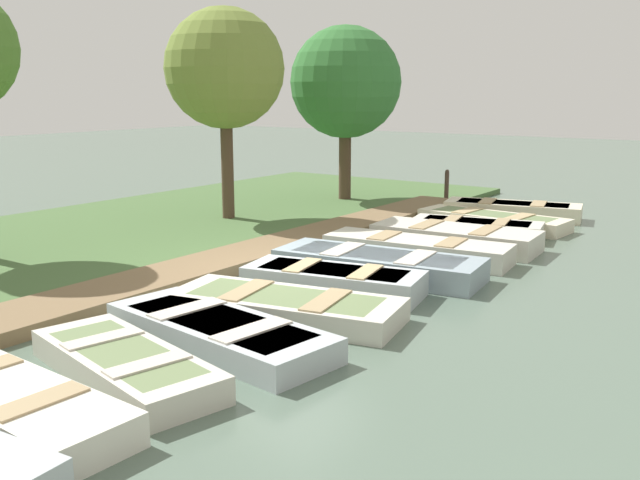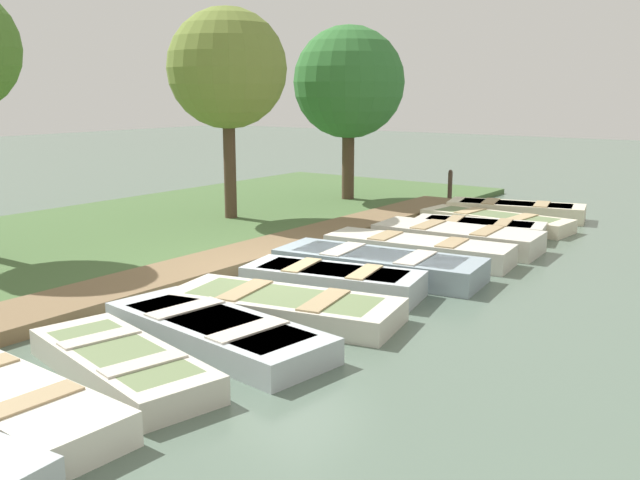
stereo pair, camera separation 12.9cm
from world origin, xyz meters
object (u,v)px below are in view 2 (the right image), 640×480
Objects in this scene: rowboat_8 at (457,237)px; rowboat_3 at (216,331)px; rowboat_9 at (478,229)px; park_tree_right at (349,83)px; rowboat_2 at (121,363)px; rowboat_5 at (333,281)px; rowboat_10 at (495,220)px; rowboat_1 at (2,400)px; park_tree_center at (227,69)px; rowboat_4 at (284,306)px; rowboat_6 at (378,265)px; rowboat_11 at (515,210)px; rowboat_7 at (418,249)px; mooring_post_far at (450,187)px.

rowboat_3 is at bearing -94.28° from rowboat_8.
park_tree_right is (-4.87, 2.19, 3.14)m from rowboat_9.
rowboat_3 is (0.10, 1.39, 0.01)m from rowboat_2.
rowboat_5 is 5.46m from rowboat_9.
rowboat_1 is at bearing -85.47° from rowboat_10.
rowboat_1 is 0.63× the size of park_tree_center.
rowboat_1 is 0.92× the size of rowboat_3.
rowboat_4 is 1.42m from rowboat_5.
rowboat_8 is at bearing 80.47° from rowboat_6.
rowboat_1 is 0.91× the size of rowboat_4.
rowboat_9 is (-0.11, 6.87, 0.01)m from rowboat_4.
rowboat_1 is 10.90m from rowboat_9.
rowboat_3 is at bearing -99.46° from rowboat_5.
rowboat_11 is 0.70× the size of park_tree_right.
rowboat_6 reaches higher than rowboat_11.
rowboat_3 is at bearing -95.24° from rowboat_7.
rowboat_9 is (0.17, 10.90, 0.01)m from rowboat_1.
rowboat_4 is at bearing 99.87° from rowboat_2.
rowboat_11 is (-0.31, 4.02, -0.02)m from rowboat_8.
rowboat_5 is 0.59× the size of park_tree_center.
park_tree_center is (-5.53, 6.22, 3.43)m from rowboat_3.
rowboat_5 reaches higher than rowboat_11.
park_tree_center is 4.21m from park_tree_right.
rowboat_4 is 5.57m from rowboat_8.
rowboat_9 is 0.58× the size of park_tree_center.
rowboat_5 is 0.80× the size of rowboat_6.
rowboat_5 reaches higher than rowboat_2.
rowboat_4 is 3.49× the size of mooring_post_far.
rowboat_2 is 0.82× the size of rowboat_7.
mooring_post_far reaches higher than rowboat_8.
park_tree_center reaches higher than rowboat_3.
rowboat_1 is at bearing -95.64° from rowboat_8.
rowboat_3 is 0.99× the size of rowboat_11.
park_tree_center is at bearing 135.23° from rowboat_5.
rowboat_8 is at bearing -97.66° from rowboat_9.
rowboat_6 is 6.87m from rowboat_11.
rowboat_5 is 4.17m from rowboat_8.
rowboat_9 is at bearing 82.60° from rowboat_6.
rowboat_11 is 7.81m from park_tree_center.
rowboat_4 is at bearing -41.42° from park_tree_center.
rowboat_2 is 1.40m from rowboat_3.
rowboat_5 is at bearing -96.04° from rowboat_8.
rowboat_8 is at bearing 96.97° from rowboat_3.
rowboat_6 is at bearing 98.37° from rowboat_3.
rowboat_4 is at bearing 88.59° from rowboat_1.
rowboat_11 is at bearing 80.10° from rowboat_4.
mooring_post_far is at bearing 100.15° from rowboat_6.
rowboat_7 is 0.72× the size of park_tree_center.
rowboat_2 is 9.96m from park_tree_center.
rowboat_10 is (-0.25, 8.19, -0.01)m from rowboat_4.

